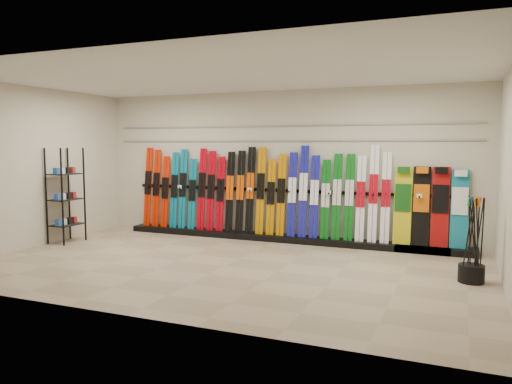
% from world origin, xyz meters
% --- Properties ---
extents(floor, '(8.00, 8.00, 0.00)m').
position_xyz_m(floor, '(0.00, 0.00, 0.00)').
color(floor, '#9E896C').
rests_on(floor, ground).
extents(back_wall, '(8.00, 0.00, 8.00)m').
position_xyz_m(back_wall, '(0.00, 2.50, 1.50)').
color(back_wall, beige).
rests_on(back_wall, floor).
extents(left_wall, '(0.00, 5.00, 5.00)m').
position_xyz_m(left_wall, '(-4.00, 0.00, 1.50)').
color(left_wall, beige).
rests_on(left_wall, floor).
extents(right_wall, '(0.00, 5.00, 5.00)m').
position_xyz_m(right_wall, '(4.00, 0.00, 1.50)').
color(right_wall, beige).
rests_on(right_wall, floor).
extents(ceiling, '(8.00, 8.00, 0.00)m').
position_xyz_m(ceiling, '(0.00, 0.00, 3.00)').
color(ceiling, silver).
rests_on(ceiling, back_wall).
extents(ski_rack_base, '(8.00, 0.40, 0.12)m').
position_xyz_m(ski_rack_base, '(0.22, 2.28, 0.06)').
color(ski_rack_base, black).
rests_on(ski_rack_base, floor).
extents(skis, '(5.37, 0.22, 1.80)m').
position_xyz_m(skis, '(-0.45, 2.32, 0.95)').
color(skis, red).
rests_on(skis, ski_rack_base).
extents(snowboards, '(1.27, 0.22, 1.42)m').
position_xyz_m(snowboards, '(2.92, 2.35, 0.82)').
color(snowboards, gold).
rests_on(snowboards, ski_rack_base).
extents(accessory_rack, '(0.40, 0.60, 1.86)m').
position_xyz_m(accessory_rack, '(-3.75, 0.55, 0.93)').
color(accessory_rack, black).
rests_on(accessory_rack, floor).
extents(pole_bin, '(0.36, 0.36, 0.25)m').
position_xyz_m(pole_bin, '(3.60, 0.48, 0.12)').
color(pole_bin, black).
rests_on(pole_bin, floor).
extents(ski_poles, '(0.28, 0.31, 1.18)m').
position_xyz_m(ski_poles, '(3.63, 0.50, 0.61)').
color(ski_poles, black).
rests_on(ski_poles, pole_bin).
extents(slatwall_rail_0, '(7.60, 0.02, 0.03)m').
position_xyz_m(slatwall_rail_0, '(0.00, 2.48, 2.00)').
color(slatwall_rail_0, gray).
rests_on(slatwall_rail_0, back_wall).
extents(slatwall_rail_1, '(7.60, 0.02, 0.03)m').
position_xyz_m(slatwall_rail_1, '(0.00, 2.48, 2.30)').
color(slatwall_rail_1, gray).
rests_on(slatwall_rail_1, back_wall).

